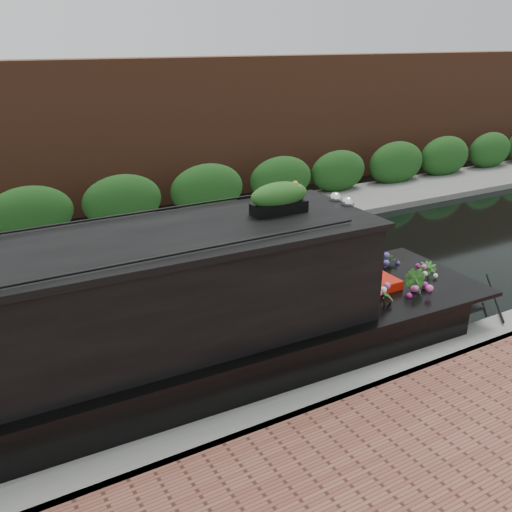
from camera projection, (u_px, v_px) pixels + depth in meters
ground at (216, 308)px, 10.19m from camera, size 80.00×80.00×0.00m
near_bank_coping at (326, 404)px, 7.52m from camera, size 40.00×0.60×0.50m
far_bank_path at (138, 240)px, 13.59m from camera, size 40.00×2.40×0.34m
far_hedge at (126, 230)px, 14.31m from camera, size 40.00×1.10×2.80m
far_brick_wall at (103, 209)px, 16.01m from camera, size 40.00×1.00×8.00m
narrowboat at (52, 363)px, 6.83m from camera, size 12.51×2.55×2.93m
rope_fender at (440, 298)px, 10.17m from camera, size 0.34×0.44×0.34m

